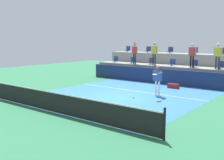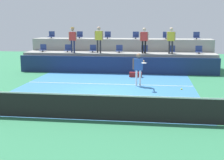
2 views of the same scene
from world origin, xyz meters
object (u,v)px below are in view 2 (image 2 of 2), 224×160
object	(u,v)px
stadium_chair_lower_far_right	(199,50)
stadium_chair_upper_right	(166,36)
stadium_chair_upper_left	(80,35)
tennis_ball	(182,89)
stadium_chair_upper_mid_left	(108,36)
spectator_in_white	(171,38)
stadium_chair_lower_left	(68,49)
spectator_leaning_on_rail	(99,37)
stadium_chair_lower_mid_right	(144,50)
stadium_chair_lower_right	(172,50)
stadium_chair_upper_far_left	(51,35)
spectator_with_hat	(73,37)
tennis_player	(139,66)
equipment_bag	(136,75)
spectator_in_grey	(144,38)
stadium_chair_lower_far_left	(43,49)
stadium_chair_upper_mid_right	(136,36)
stadium_chair_lower_center	(119,49)
stadium_chair_lower_mid_left	(93,49)
stadium_chair_upper_far_right	(197,36)

from	to	relation	value
stadium_chair_lower_far_right	stadium_chair_upper_right	distance (m)	2.91
stadium_chair_upper_left	tennis_ball	distance (m)	13.82
stadium_chair_upper_mid_left	tennis_ball	bearing A→B (deg)	-69.82
spectator_in_white	stadium_chair_lower_left	bearing A→B (deg)	176.88
stadium_chair_upper_right	spectator_leaning_on_rail	xyz separation A→B (m)	(-4.51, -2.18, -0.00)
stadium_chair_upper_mid_left	spectator_leaning_on_rail	bearing A→B (deg)	-96.84
stadium_chair_lower_mid_right	stadium_chair_lower_right	size ratio (longest dim) A/B	1.00
stadium_chair_upper_far_left	spectator_with_hat	size ratio (longest dim) A/B	0.30
stadium_chair_lower_right	tennis_player	world-z (taller)	stadium_chair_lower_right
stadium_chair_lower_left	stadium_chair_lower_far_right	size ratio (longest dim) A/B	1.00
stadium_chair_upper_mid_left	stadium_chair_lower_right	bearing A→B (deg)	-21.38
spectator_leaning_on_rail	equipment_bag	xyz separation A→B (m)	(2.61, -2.00, -2.16)
stadium_chair_lower_far_right	spectator_leaning_on_rail	size ratio (longest dim) A/B	0.30
stadium_chair_upper_right	tennis_ball	distance (m)	12.17
stadium_chair_lower_right	stadium_chair_lower_far_right	size ratio (longest dim) A/B	1.00
stadium_chair_lower_far_right	spectator_in_grey	world-z (taller)	spectator_in_grey
stadium_chair_upper_mid_left	tennis_ball	size ratio (longest dim) A/B	7.65
stadium_chair_lower_far_left	spectator_leaning_on_rail	xyz separation A→B (m)	(4.07, -0.38, 0.85)
stadium_chair_lower_far_right	spectator_with_hat	world-z (taller)	spectator_with_hat
stadium_chair_lower_mid_right	tennis_player	distance (m)	5.17
stadium_chair_lower_left	stadium_chair_upper_mid_right	distance (m)	5.02
stadium_chair_lower_center	spectator_leaning_on_rail	distance (m)	1.63
stadium_chair_upper_mid_left	spectator_in_white	bearing A→B (deg)	-25.88
stadium_chair_lower_far_right	stadium_chair_upper_left	xyz separation A→B (m)	(-8.47, 1.80, 0.85)
tennis_player	spectator_in_white	size ratio (longest dim) A/B	1.00
equipment_bag	tennis_ball	bearing A→B (deg)	-75.14
spectator_leaning_on_rail	tennis_ball	distance (m)	11.05
stadium_chair_lower_mid_right	spectator_in_grey	world-z (taller)	spectator_in_grey
stadium_chair_lower_far_left	stadium_chair_upper_mid_left	world-z (taller)	stadium_chair_upper_mid_left
spectator_leaning_on_rail	spectator_in_grey	world-z (taller)	spectator_leaning_on_rail
stadium_chair_lower_left	stadium_chair_upper_left	world-z (taller)	stadium_chair_upper_left
stadium_chair_lower_mid_left	spectator_in_grey	size ratio (longest dim) A/B	0.31
stadium_chair_upper_left	stadium_chair_upper_right	distance (m)	6.36
spectator_in_grey	tennis_ball	xyz separation A→B (m)	(1.69, -9.91, -1.29)
spectator_in_grey	stadium_chair_lower_mid_right	bearing A→B (deg)	85.63
stadium_chair_lower_far_right	stadium_chair_upper_right	bearing A→B (deg)	139.63
stadium_chair_lower_mid_left	stadium_chair_lower_far_right	size ratio (longest dim) A/B	1.00
stadium_chair_lower_far_right	spectator_with_hat	distance (m)	8.48
spectator_in_grey	stadium_chair_lower_center	bearing A→B (deg)	167.15
stadium_chair_upper_left	stadium_chair_lower_mid_left	bearing A→B (deg)	-52.96
spectator_in_grey	spectator_in_white	distance (m)	1.75
stadium_chair_lower_left	stadium_chair_lower_right	bearing A→B (deg)	0.00
stadium_chair_lower_mid_right	stadium_chair_upper_mid_right	bearing A→B (deg)	111.47
tennis_player	stadium_chair_upper_far_left	bearing A→B (deg)	134.93
spectator_leaning_on_rail	equipment_bag	world-z (taller)	spectator_leaning_on_rail
stadium_chair_upper_mid_left	spectator_in_grey	world-z (taller)	spectator_in_grey
stadium_chair_upper_mid_left	spectator_in_white	xyz separation A→B (m)	(4.50, -2.18, -0.03)
stadium_chair_upper_far_right	stadium_chair_lower_left	bearing A→B (deg)	-168.60
stadium_chair_lower_mid_left	stadium_chair_lower_right	size ratio (longest dim) A/B	1.00
stadium_chair_lower_center	stadium_chair_upper_left	world-z (taller)	stadium_chair_upper_left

